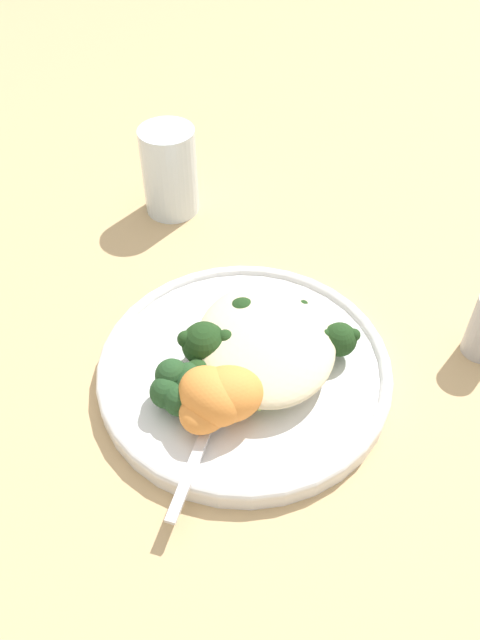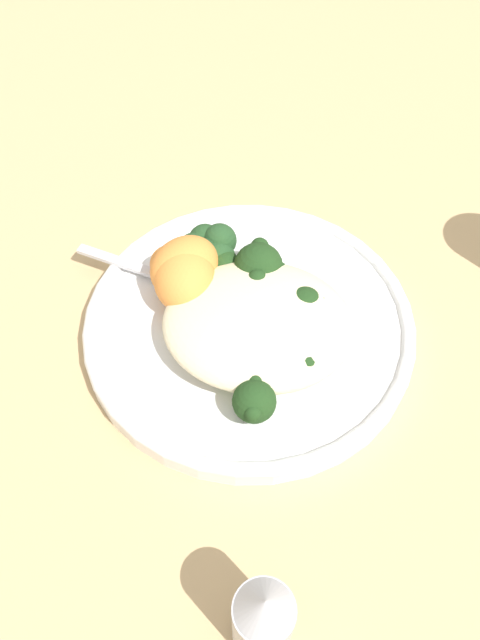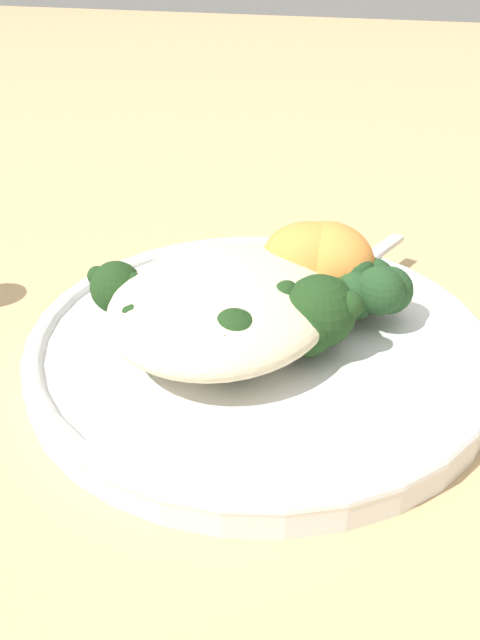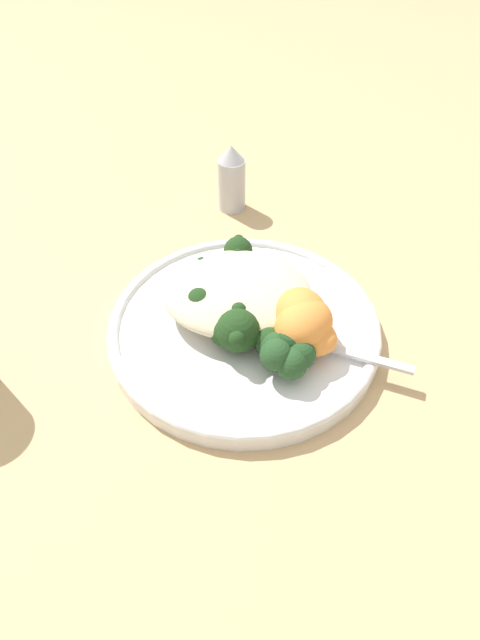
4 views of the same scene
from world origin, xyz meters
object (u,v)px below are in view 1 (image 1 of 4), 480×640
Objects in this scene: broccoli_stalk_2 at (261,347)px; broccoli_stalk_3 at (248,331)px; water_glass at (171,171)px; broccoli_stalk_6 at (219,378)px; plate at (246,368)px; sweet_potato_chunk_1 at (208,407)px; sweet_potato_chunk_2 at (223,394)px; quinoa_mound at (267,342)px; broccoli_stalk_0 at (325,349)px; broccoli_stalk_4 at (224,354)px; sweet_potato_chunk_0 at (213,396)px; kale_tuft at (181,386)px; broccoli_stalk_1 at (290,333)px; spoon at (210,424)px; broccoli_stalk_5 at (212,349)px; sweet_potato_chunk_3 at (211,404)px.

broccoli_stalk_3 is at bearing 32.29° from broccoli_stalk_2.
broccoli_stalk_6 is at bearing 10.17° from water_glass.
plate is 5.17× the size of sweet_potato_chunk_1.
sweet_potato_chunk_2 reaches higher than sweet_potato_chunk_1.
quinoa_mound is 1.43× the size of broccoli_stalk_0.
sweet_potato_chunk_0 reaches higher than broccoli_stalk_4.
sweet_potato_chunk_0 reaches higher than broccoli_stalk_0.
sweet_potato_chunk_0 is at bearing -27.99° from plate.
broccoli_stalk_1 is at bearing 122.21° from kale_tuft.
broccoli_stalk_0 is 2.01× the size of kale_tuft.
quinoa_mound is at bearing 141.95° from broccoli_stalk_0.
spoon is at bearing 88.93° from broccoli_stalk_6.
quinoa_mound is 0.02m from broccoli_stalk_3.
broccoli_stalk_3 is 0.09m from sweet_potato_chunk_2.
quinoa_mound reaches higher than spoon.
broccoli_stalk_2 is 0.28m from water_glass.
broccoli_stalk_1 is at bearing 137.43° from sweet_potato_chunk_0.
broccoli_stalk_0 is 0.11m from broccoli_stalk_5.
broccoli_stalk_5 reaches higher than broccoli_stalk_4.
water_glass is (-0.27, -0.09, 0.02)m from broccoli_stalk_2.
broccoli_stalk_3 and kale_tuft have the same top height.
water_glass is (-0.30, -0.05, 0.02)m from broccoli_stalk_6.
broccoli_stalk_6 is 0.04m from sweet_potato_chunk_1.
kale_tuft is (0.07, -0.06, 0.00)m from broccoli_stalk_3.
broccoli_stalk_3 reaches higher than broccoli_stalk_6.
broccoli_stalk_0 is 0.10m from broccoli_stalk_6.
plate is 0.04m from broccoli_stalk_6.
broccoli_stalk_5 is (0.01, -0.05, 0.01)m from broccoli_stalk_2.
quinoa_mound is at bearing -120.96° from broccoli_stalk_4.
broccoli_stalk_3 is at bearing 115.29° from broccoli_stalk_1.
broccoli_stalk_0 is 1.06× the size of broccoli_stalk_2.
broccoli_stalk_2 is at bearing -123.71° from broccoli_stalk_4.
broccoli_stalk_1 is at bearing -132.81° from broccoli_stalk_6.
broccoli_stalk_0 is 0.07m from broccoli_stalk_3.
sweet_potato_chunk_0 is 0.01m from sweet_potato_chunk_1.
broccoli_stalk_3 is at bearing -104.53° from broccoli_stalk_5.
broccoli_stalk_6 is (0.03, -0.00, -0.00)m from broccoli_stalk_4.
water_glass is at bearing 54.63° from broccoli_stalk_1.
broccoli_stalk_3 is (-0.03, 0.00, 0.03)m from plate.
kale_tuft is (-0.01, -0.04, -0.01)m from sweet_potato_chunk_2.
broccoli_stalk_1 is 1.18× the size of broccoli_stalk_5.
broccoli_stalk_6 is (0.03, -0.10, -0.00)m from broccoli_stalk_0.
broccoli_stalk_1 reaches higher than spoon.
kale_tuft is (0.04, -0.03, -0.00)m from broccoli_stalk_5.
water_glass reaches higher than sweet_potato_chunk_0.
kale_tuft is (-0.02, -0.03, 0.00)m from sweet_potato_chunk_3.
kale_tuft is (0.04, -0.13, 0.00)m from broccoli_stalk_0.
kale_tuft is at bearing -112.01° from sweet_potato_chunk_2.
quinoa_mound is at bearing 142.29° from sweet_potato_chunk_1.
sweet_potato_chunk_3 reaches higher than plate.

